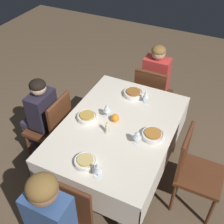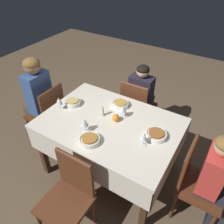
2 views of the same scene
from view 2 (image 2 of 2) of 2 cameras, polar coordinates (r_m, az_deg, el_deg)
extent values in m
plane|color=brown|center=(2.79, -0.48, -14.60)|extent=(8.00, 8.00, 0.00)
cube|color=silver|center=(2.24, -0.58, -3.00)|extent=(1.40, 0.99, 0.04)
cube|color=silver|center=(2.08, -7.96, -13.72)|extent=(1.40, 0.01, 0.27)
cube|color=silver|center=(2.67, 5.05, 0.44)|extent=(1.40, 0.01, 0.27)
cube|color=silver|center=(2.69, -13.19, -0.24)|extent=(0.01, 0.99, 0.27)
cube|color=silver|center=(2.17, 15.55, -12.30)|extent=(0.01, 0.99, 0.27)
cube|color=#3D2616|center=(2.61, -17.68, -9.61)|extent=(0.06, 0.06, 0.73)
cube|color=#3D2616|center=(2.13, 8.55, -23.39)|extent=(0.06, 0.06, 0.73)
cube|color=#3D2616|center=(3.04, -6.34, 0.18)|extent=(0.06, 0.06, 0.73)
cube|color=#3D2616|center=(2.64, 16.42, -8.71)|extent=(0.06, 0.06, 0.73)
cube|color=#562D19|center=(2.99, -17.00, -0.66)|extent=(0.40, 0.40, 0.04)
cube|color=#562D19|center=(2.74, -15.18, 1.76)|extent=(0.03, 0.37, 0.41)
cylinder|color=#562D19|center=(2.63, -15.91, 5.39)|extent=(0.04, 0.36, 0.04)
cylinder|color=#562D19|center=(3.32, -16.28, -1.08)|extent=(0.03, 0.03, 0.41)
cylinder|color=#562D19|center=(3.17, -20.64, -4.43)|extent=(0.03, 0.03, 0.41)
cylinder|color=#562D19|center=(3.11, -11.80, -3.22)|extent=(0.03, 0.03, 0.41)
cylinder|color=#562D19|center=(2.95, -16.23, -6.96)|extent=(0.03, 0.03, 0.41)
cube|color=#562D19|center=(3.01, 6.95, 1.28)|extent=(0.40, 0.40, 0.04)
cube|color=#562D19|center=(2.74, 5.61, 3.11)|extent=(0.37, 0.03, 0.41)
cylinder|color=#562D19|center=(2.63, 5.88, 6.80)|extent=(0.36, 0.04, 0.04)
cylinder|color=#562D19|center=(3.23, 10.77, -1.31)|extent=(0.03, 0.03, 0.41)
cylinder|color=#562D19|center=(3.33, 5.31, 0.67)|extent=(0.03, 0.03, 0.41)
cylinder|color=#562D19|center=(2.98, 8.15, -4.92)|extent=(0.03, 0.03, 0.41)
cylinder|color=#562D19|center=(3.09, 2.34, -2.66)|extent=(0.03, 0.03, 0.41)
cube|color=#562D19|center=(2.28, 22.40, -17.91)|extent=(0.40, 0.40, 0.04)
cube|color=#562D19|center=(2.11, 19.04, -12.71)|extent=(0.03, 0.37, 0.41)
cylinder|color=#562D19|center=(1.96, 20.27, -8.84)|extent=(0.04, 0.36, 0.04)
cylinder|color=#562D19|center=(2.58, 25.96, -19.08)|extent=(0.03, 0.03, 0.41)
cylinder|color=#562D19|center=(2.37, 15.66, -22.68)|extent=(0.03, 0.03, 0.41)
cylinder|color=#562D19|center=(2.57, 18.29, -16.54)|extent=(0.03, 0.03, 0.41)
cube|color=#562D19|center=(2.09, -12.27, -22.65)|extent=(0.40, 0.40, 0.04)
cube|color=#562D19|center=(1.96, -9.51, -15.60)|extent=(0.37, 0.03, 0.41)
cylinder|color=#562D19|center=(1.80, -10.19, -11.69)|extent=(0.36, 0.04, 0.04)
cylinder|color=#562D19|center=(2.31, -18.16, -26.00)|extent=(0.03, 0.03, 0.41)
cylinder|color=#562D19|center=(2.40, -11.91, -20.24)|extent=(0.03, 0.03, 0.41)
cylinder|color=#562D19|center=(2.28, -4.72, -24.51)|extent=(0.03, 0.03, 0.41)
cube|color=#4C4233|center=(3.25, -18.80, -2.28)|extent=(0.14, 0.22, 0.45)
cube|color=#4C4233|center=(3.04, -18.67, 0.80)|extent=(0.31, 0.24, 0.06)
cube|color=#38568E|center=(2.82, -18.66, 4.90)|extent=(0.18, 0.30, 0.52)
sphere|color=#9E7051|center=(2.66, -20.17, 11.16)|extent=(0.19, 0.19, 0.19)
ellipsoid|color=brown|center=(2.65, -20.32, 11.79)|extent=(0.19, 0.19, 0.13)
cube|color=#383342|center=(3.28, 8.23, 0.21)|extent=(0.22, 0.14, 0.45)
cube|color=#383342|center=(3.07, 7.97, 3.11)|extent=(0.24, 0.31, 0.06)
cube|color=#282333|center=(2.89, 7.62, 5.82)|extent=(0.30, 0.18, 0.37)
sphere|color=beige|center=(2.76, 8.07, 10.43)|extent=(0.16, 0.16, 0.16)
ellipsoid|color=black|center=(2.74, 8.12, 10.95)|extent=(0.16, 0.16, 0.11)
cube|color=#282833|center=(2.46, 25.94, -22.11)|extent=(0.14, 0.22, 0.45)
cube|color=#282833|center=(2.25, 25.62, -18.11)|extent=(0.31, 0.24, 0.06)
cube|color=red|center=(2.07, 25.14, -13.57)|extent=(0.18, 0.30, 0.42)
cylinder|color=white|center=(2.51, -10.12, 2.37)|extent=(0.18, 0.18, 0.04)
torus|color=white|center=(2.49, -10.17, 2.78)|extent=(0.18, 0.18, 0.01)
cylinder|color=tan|center=(2.49, -10.19, 2.90)|extent=(0.13, 0.13, 0.02)
cylinder|color=white|center=(2.47, -13.33, 0.84)|extent=(0.06, 0.06, 0.00)
cylinder|color=white|center=(2.45, -13.45, 1.49)|extent=(0.01, 0.01, 0.07)
cone|color=white|center=(2.41, -13.69, 2.85)|extent=(0.07, 0.07, 0.08)
cylinder|color=white|center=(2.42, -13.64, 2.55)|extent=(0.04, 0.04, 0.04)
cylinder|color=white|center=(2.44, 2.23, 1.95)|extent=(0.19, 0.19, 0.04)
torus|color=white|center=(2.43, 2.24, 2.37)|extent=(0.18, 0.18, 0.01)
cylinder|color=gold|center=(2.42, 2.24, 2.48)|extent=(0.14, 0.14, 0.02)
cylinder|color=white|center=(2.30, 2.76, -1.15)|extent=(0.07, 0.07, 0.00)
cylinder|color=white|center=(2.28, 2.78, -0.47)|extent=(0.01, 0.01, 0.07)
cone|color=white|center=(2.24, 2.84, 0.92)|extent=(0.08, 0.08, 0.07)
cylinder|color=white|center=(2.25, 2.83, 0.62)|extent=(0.05, 0.05, 0.03)
cylinder|color=white|center=(2.11, 11.46, -5.96)|extent=(0.20, 0.20, 0.04)
torus|color=white|center=(2.09, 11.54, -5.53)|extent=(0.20, 0.20, 0.01)
cylinder|color=#995B28|center=(2.09, 11.56, -5.41)|extent=(0.15, 0.15, 0.02)
cylinder|color=white|center=(2.02, 8.03, -8.35)|extent=(0.06, 0.06, 0.00)
cylinder|color=white|center=(2.00, 8.12, -7.65)|extent=(0.01, 0.01, 0.07)
cone|color=white|center=(1.95, 8.30, -6.21)|extent=(0.06, 0.06, 0.07)
cylinder|color=white|center=(1.96, 8.26, -6.51)|extent=(0.04, 0.04, 0.03)
cylinder|color=white|center=(2.03, -5.84, -7.39)|extent=(0.20, 0.20, 0.04)
torus|color=white|center=(2.01, -5.88, -6.95)|extent=(0.20, 0.20, 0.01)
cylinder|color=#B2702D|center=(2.01, -5.89, -6.83)|extent=(0.14, 0.14, 0.02)
cylinder|color=white|center=(2.15, -7.02, -4.83)|extent=(0.06, 0.06, 0.00)
cylinder|color=white|center=(2.13, -7.09, -4.13)|extent=(0.01, 0.01, 0.07)
cone|color=white|center=(2.08, -7.24, -2.69)|extent=(0.08, 0.08, 0.07)
cylinder|color=white|center=(2.09, -7.21, -3.00)|extent=(0.05, 0.05, 0.03)
cylinder|color=beige|center=(2.32, -2.48, -0.77)|extent=(0.05, 0.05, 0.01)
cylinder|color=beige|center=(2.28, -2.52, 0.18)|extent=(0.03, 0.03, 0.09)
ellipsoid|color=#F9C64C|center=(2.25, -2.55, 1.30)|extent=(0.01, 0.01, 0.03)
sphere|color=orange|center=(2.22, 1.00, -1.52)|extent=(0.08, 0.08, 0.08)
camera|label=1|loc=(2.73, -54.31, 31.53)|focal=45.00mm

